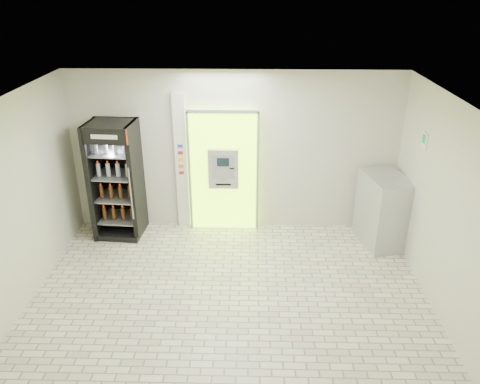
{
  "coord_description": "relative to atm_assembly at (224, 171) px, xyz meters",
  "views": [
    {
      "loc": [
        0.3,
        -5.57,
        4.44
      ],
      "look_at": [
        0.13,
        1.2,
        1.3
      ],
      "focal_mm": 35.0,
      "sensor_mm": 36.0,
      "label": 1
    }
  ],
  "objects": [
    {
      "name": "steel_cabinet",
      "position": [
        2.87,
        -0.51,
        -0.52
      ],
      "size": [
        0.84,
        1.09,
        1.3
      ],
      "rotation": [
        0.0,
        0.0,
        0.2
      ],
      "color": "#ACAFB4",
      "rests_on": "ground"
    },
    {
      "name": "room_shell",
      "position": [
        0.2,
        -2.41,
        0.67
      ],
      "size": [
        6.0,
        6.0,
        6.0
      ],
      "color": "beige",
      "rests_on": "ground"
    },
    {
      "name": "pillar",
      "position": [
        -0.78,
        0.04,
        0.13
      ],
      "size": [
        0.22,
        0.11,
        2.6
      ],
      "color": "silver",
      "rests_on": "ground"
    },
    {
      "name": "atm_assembly",
      "position": [
        0.0,
        0.0,
        0.0
      ],
      "size": [
        1.3,
        0.24,
        2.33
      ],
      "color": "#AAFF13",
      "rests_on": "ground"
    },
    {
      "name": "exit_sign",
      "position": [
        3.19,
        -1.01,
        0.95
      ],
      "size": [
        0.02,
        0.22,
        0.26
      ],
      "color": "white",
      "rests_on": "room_shell"
    },
    {
      "name": "beverage_cooler",
      "position": [
        -1.93,
        -0.28,
        -0.13
      ],
      "size": [
        0.87,
        0.8,
        2.16
      ],
      "rotation": [
        0.0,
        0.0,
        -0.08
      ],
      "color": "black",
      "rests_on": "ground"
    },
    {
      "name": "ground",
      "position": [
        0.2,
        -2.41,
        -1.17
      ],
      "size": [
        6.0,
        6.0,
        0.0
      ],
      "primitive_type": "plane",
      "color": "beige",
      "rests_on": "ground"
    }
  ]
}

